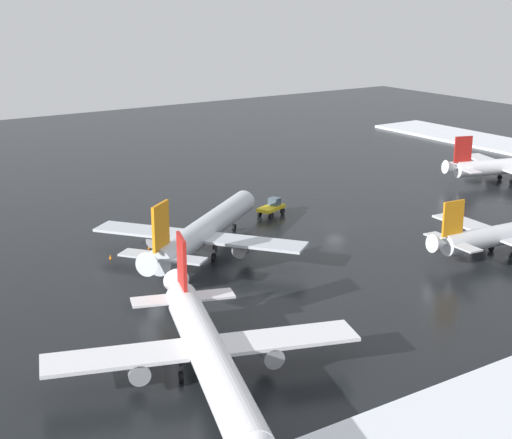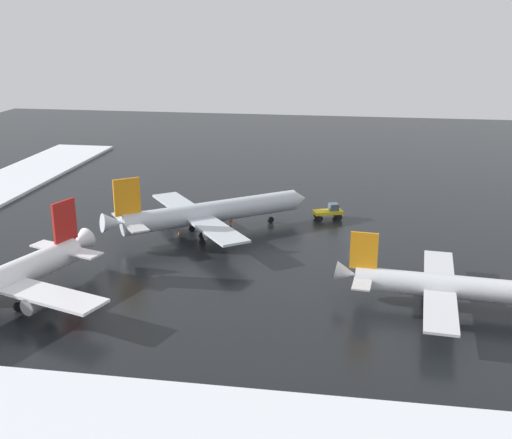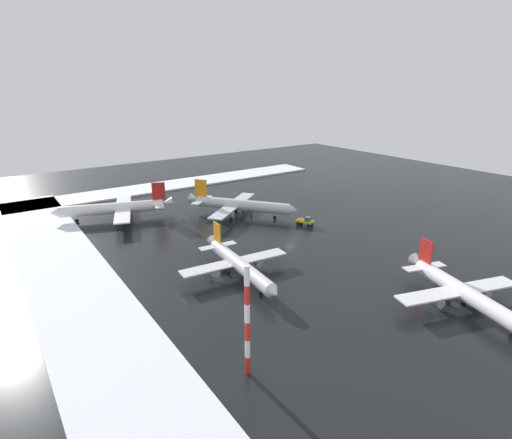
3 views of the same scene
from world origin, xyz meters
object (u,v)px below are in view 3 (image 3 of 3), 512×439
object	(u,v)px
ground_crew_by_nose_gear	(251,214)
ground_crew_mid_apron	(243,210)
airplane_foreground_jet	(116,208)
traffic_cone_wingtip_side	(228,212)
pushback_tug	(306,221)
airplane_far_rear	(240,205)
airplane_parked_starboard	(466,294)
traffic_cone_near_nose	(247,207)
airplane_parked_portside	(239,264)
antenna_mast	(247,322)
traffic_cone_mid_line	(235,203)

from	to	relation	value
ground_crew_by_nose_gear	ground_crew_mid_apron	bearing A→B (deg)	171.50
airplane_foreground_jet	traffic_cone_wingtip_side	xyz separation A→B (m)	(13.06, 29.07, -2.96)
pushback_tug	airplane_foreground_jet	bearing A→B (deg)	-152.26
traffic_cone_wingtip_side	pushback_tug	bearing A→B (deg)	27.57
airplane_far_rear	traffic_cone_wingtip_side	xyz separation A→B (m)	(-4.28, -1.34, -2.97)
airplane_foreground_jet	pushback_tug	distance (m)	53.31
airplane_parked_starboard	traffic_cone_near_nose	world-z (taller)	airplane_parked_starboard
airplane_far_rear	pushback_tug	bearing A→B (deg)	-7.09
airplane_parked_portside	antenna_mast	bearing A→B (deg)	-24.92
airplane_far_rear	airplane_parked_portside	bearing A→B (deg)	-69.92
airplane_foreground_jet	traffic_cone_near_nose	world-z (taller)	airplane_foreground_jet
airplane_parked_starboard	airplane_foreground_jet	world-z (taller)	airplane_foreground_jet
airplane_parked_starboard	antenna_mast	size ratio (longest dim) A/B	1.79
pushback_tug	traffic_cone_mid_line	distance (m)	28.46
airplane_far_rear	airplane_parked_portside	xyz separation A→B (m)	(32.66, -21.20, -0.55)
ground_crew_mid_apron	antenna_mast	world-z (taller)	antenna_mast
airplane_foreground_jet	traffic_cone_near_nose	xyz separation A→B (m)	(12.45, 36.29, -2.96)
traffic_cone_mid_line	antenna_mast	bearing A→B (deg)	-30.87
traffic_cone_near_nose	traffic_cone_wingtip_side	xyz separation A→B (m)	(0.61, -7.22, 0.00)
traffic_cone_near_nose	traffic_cone_mid_line	xyz separation A→B (m)	(-5.73, -0.82, 0.00)
ground_crew_by_nose_gear	antenna_mast	xyz separation A→B (m)	(54.08, -37.44, 6.85)
ground_crew_mid_apron	traffic_cone_mid_line	size ratio (longest dim) A/B	3.11
ground_crew_mid_apron	traffic_cone_mid_line	xyz separation A→B (m)	(-9.54, 3.41, -0.70)
antenna_mast	traffic_cone_near_nose	bearing A→B (deg)	146.32
traffic_cone_wingtip_side	airplane_parked_starboard	bearing A→B (deg)	4.25
airplane_far_rear	airplane_parked_starboard	xyz separation A→B (m)	(64.73, 3.80, -0.43)
ground_crew_mid_apron	traffic_cone_near_nose	bearing A→B (deg)	-124.82
ground_crew_by_nose_gear	traffic_cone_mid_line	world-z (taller)	ground_crew_by_nose_gear
ground_crew_by_nose_gear	traffic_cone_mid_line	size ratio (longest dim) A/B	3.11
pushback_tug	ground_crew_mid_apron	distance (m)	20.27
traffic_cone_near_nose	airplane_parked_portside	bearing A→B (deg)	-35.80
antenna_mast	airplane_parked_starboard	bearing A→B (deg)	78.82
ground_crew_by_nose_gear	airplane_foreground_jet	bearing A→B (deg)	-136.57
airplane_parked_starboard	ground_crew_mid_apron	size ratio (longest dim) A/B	16.42
traffic_cone_wingtip_side	antenna_mast	bearing A→B (deg)	-29.04
airplane_foreground_jet	antenna_mast	xyz separation A→B (m)	(74.33, -4.94, 4.59)
airplane_foreground_jet	antenna_mast	bearing A→B (deg)	104.90
pushback_tug	traffic_cone_mid_line	world-z (taller)	pushback_tug
airplane_foreground_jet	antenna_mast	distance (m)	74.64
ground_crew_by_nose_gear	traffic_cone_wingtip_side	bearing A→B (deg)	-169.22
airplane_parked_portside	antenna_mast	world-z (taller)	antenna_mast
airplane_far_rear	traffic_cone_near_nose	bearing A→B (deg)	92.79
antenna_mast	traffic_cone_wingtip_side	world-z (taller)	antenna_mast
airplane_parked_portside	traffic_cone_wingtip_side	bearing A→B (deg)	157.01
airplane_parked_portside	airplane_parked_starboard	size ratio (longest dim) A/B	0.98
traffic_cone_near_nose	airplane_foreground_jet	bearing A→B (deg)	-108.93
airplane_far_rear	pushback_tug	xyz separation A→B (m)	(17.40, 9.98, -1.96)
airplane_parked_portside	pushback_tug	bearing A→B (deg)	121.36
antenna_mast	traffic_cone_mid_line	world-z (taller)	antenna_mast
antenna_mast	traffic_cone_mid_line	distance (m)	79.13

